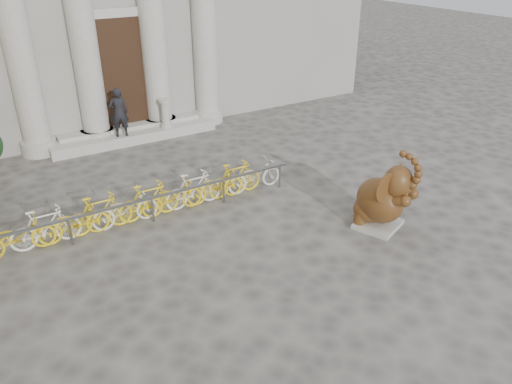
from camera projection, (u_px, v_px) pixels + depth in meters
ground at (275, 270)px, 11.10m from camera, size 80.00×80.00×0.00m
entrance_steps at (134, 135)px, 18.17m from camera, size 6.00×1.20×0.36m
elephant_statue at (382, 199)px, 12.40m from camera, size 1.47×1.73×2.17m
bike_rack at (149, 201)px, 12.93m from camera, size 8.24×0.53×1.00m
pedestrian at (119, 112)px, 17.18m from camera, size 0.69×0.52×1.72m
balustrade_post at (165, 114)px, 18.17m from camera, size 0.43×0.43×1.05m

